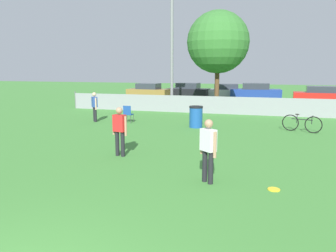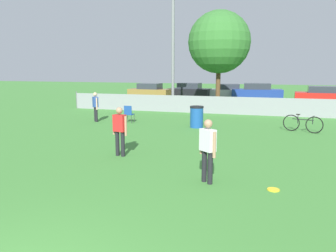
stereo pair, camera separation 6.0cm
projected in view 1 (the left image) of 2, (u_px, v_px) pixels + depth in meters
name	position (u px, v px, depth m)	size (l,w,h in m)	color
fence_backline	(215.00, 105.00, 20.67)	(20.22, 0.07, 1.21)	gray
light_pole	(172.00, 41.00, 22.16)	(0.90, 0.36, 7.80)	gray
tree_near_pole	(218.00, 42.00, 22.67)	(4.31, 4.31, 6.79)	brown
player_receiver_white	(208.00, 147.00, 8.04)	(0.45, 0.42, 1.60)	black
player_defender_red	(120.00, 128.00, 10.54)	(0.55, 0.30, 1.60)	black
spectator_in_blue	(95.00, 105.00, 17.48)	(0.43, 0.42, 1.58)	black
frisbee_disc	(274.00, 189.00, 7.70)	(0.29, 0.29, 0.03)	yellow
folding_chair_sideline	(128.00, 113.00, 17.17)	(0.43, 0.43, 0.91)	#333338
bicycle_sideline	(302.00, 123.00, 14.71)	(1.66, 0.67, 0.80)	black
trash_bin	(196.00, 117.00, 15.84)	(0.66, 0.66, 1.04)	#194C99
parked_car_tan	(148.00, 91.00, 31.22)	(4.02, 1.97, 1.45)	black
parked_car_dark	(188.00, 91.00, 31.65)	(4.15, 1.98, 1.47)	black
parked_car_silver	(226.00, 91.00, 31.53)	(4.47, 2.32, 1.39)	black
parked_car_blue	(255.00, 91.00, 30.45)	(4.66, 2.06, 1.50)	black
parked_car_red	(320.00, 95.00, 27.01)	(4.26, 1.89, 1.40)	black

